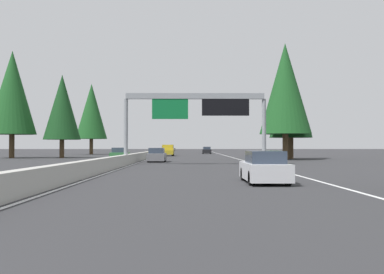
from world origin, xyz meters
name	(u,v)px	position (x,y,z in m)	size (l,w,h in m)	color
ground_plane	(152,157)	(60.00, 0.00, 0.00)	(320.00, 320.00, 0.00)	#2D2D30
median_barrier	(159,152)	(80.00, 0.30, 0.45)	(180.00, 0.56, 0.90)	#ADAAA3
shoulder_stripe_right	(226,156)	(70.00, -11.52, 0.01)	(160.00, 0.16, 0.01)	silver
shoulder_stripe_median	(159,156)	(70.00, -0.25, 0.01)	(160.00, 0.16, 0.01)	silver
sign_gantry_overhead	(197,108)	(35.59, -6.04, 5.07)	(0.50, 12.68, 6.37)	gray
sedan_mid_left	(264,168)	(16.46, -8.79, 0.68)	(4.40, 1.80, 1.47)	silver
sedan_mid_right	(157,155)	(42.67, -1.95, 0.68)	(4.40, 1.80, 1.47)	slate
pickup_far_left	(168,150)	(70.59, -1.76, 0.91)	(5.60, 2.00, 1.86)	#AD931E
sedan_distant_a	(207,150)	(89.44, -9.03, 0.68)	(4.40, 1.80, 1.47)	black
oncoming_near	(120,154)	(49.01, 2.90, 0.68)	(4.40, 1.80, 1.47)	#2D6B38
conifer_right_near	(285,89)	(49.65, -16.97, 8.61)	(6.23, 6.23, 14.15)	#4C3823
conifer_right_mid	(291,100)	(53.50, -18.51, 7.60)	(5.50, 5.50, 12.50)	#4C3823
conifer_left_near	(62,107)	(57.88, 12.34, 7.05)	(5.10, 5.10, 11.60)	#4C3823
conifer_left_mid	(12,93)	(57.43, 19.11, 9.04)	(6.54, 6.54, 14.86)	#4C3823
conifer_left_far	(91,111)	(82.52, 13.68, 8.37)	(6.06, 6.06, 13.77)	#4C3823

